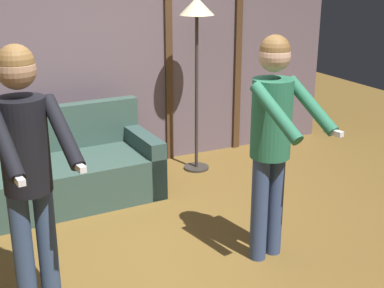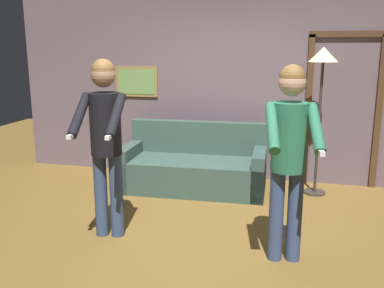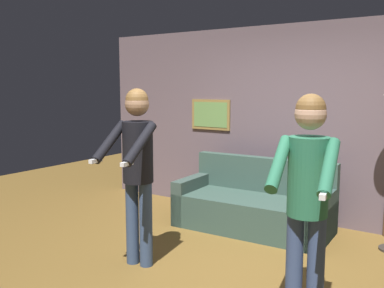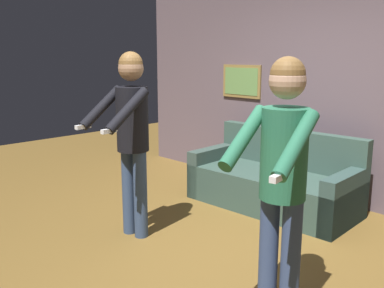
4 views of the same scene
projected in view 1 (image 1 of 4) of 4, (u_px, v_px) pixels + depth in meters
name	position (u px, v px, depth m)	size (l,w,h in m)	color
ground_plane	(148.00, 262.00, 4.16)	(12.00, 12.00, 0.00)	brown
back_wall_assembly	(71.00, 55.00, 5.54)	(6.40, 0.10, 2.60)	#65545D
couch	(57.00, 174.00, 5.14)	(1.93, 0.92, 0.87)	#354D44
torchiere_lamp	(197.00, 25.00, 5.52)	(0.36, 0.36, 1.88)	#332D28
person_standing_left	(26.00, 157.00, 3.28)	(0.49, 0.68, 1.77)	#324567
person_standing_right	(273.00, 129.00, 3.91)	(0.50, 0.64, 1.74)	#35466F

